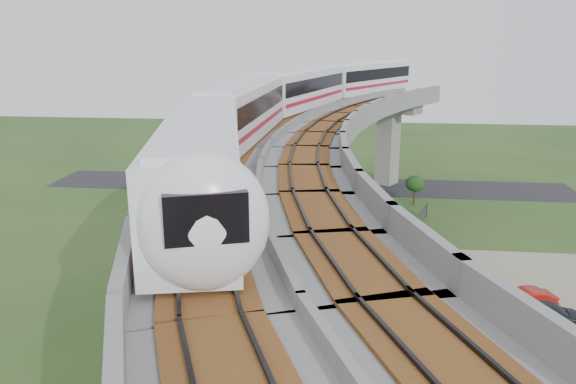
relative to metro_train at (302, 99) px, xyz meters
name	(u,v)px	position (x,y,z in m)	size (l,w,h in m)	color
ground	(273,303)	(-1.04, -9.04, -12.31)	(160.00, 160.00, 0.00)	#2C4B1E
dirt_lot	(502,331)	(12.96, -11.04, -12.29)	(18.00, 26.00, 0.04)	gray
asphalt_road	(308,185)	(-1.04, 20.96, -12.29)	(60.00, 8.00, 0.03)	#232326
viaduct	(335,170)	(2.81, -9.04, -3.26)	(19.58, 73.98, 11.40)	#99968E
metro_train	(302,99)	(0.00, 0.00, 0.00)	(15.54, 60.59, 3.64)	white
fence	(426,300)	(8.72, -9.04, -11.56)	(3.87, 38.73, 1.50)	#2D382D
tree_0	(415,184)	(10.40, 14.36, -10.06)	(1.93, 1.93, 3.08)	#382314
tree_1	(391,213)	(7.42, 5.02, -10.30)	(2.48, 2.48, 3.07)	#382314
tree_2	(382,247)	(6.24, -3.31, -10.26)	(2.86, 2.86, 3.26)	#382314
tree_3	(365,281)	(4.87, -9.21, -10.37)	(2.47, 2.47, 2.99)	#382314
tree_4	(406,364)	(6.61, -18.12, -10.47)	(1.99, 1.99, 2.69)	#382314
car_red	(524,300)	(14.94, -8.21, -11.60)	(1.41, 4.04, 1.33)	#B01610
car_dark	(550,314)	(15.98, -9.84, -11.64)	(1.77, 4.36, 1.26)	black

